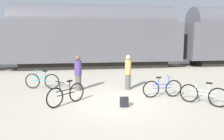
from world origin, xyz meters
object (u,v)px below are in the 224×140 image
object	(u,v)px
bicycle_black	(66,94)
freight_train	(95,35)
person_in_purple	(78,73)
backpack	(124,102)
bicycle_blue	(162,88)
bicycle_silver	(203,95)
person_in_tan	(128,72)
bicycle_teal	(42,81)

from	to	relation	value
bicycle_black	freight_train	bearing A→B (deg)	79.25
person_in_purple	backpack	distance (m)	3.19
bicycle_blue	bicycle_black	world-z (taller)	bicycle_black
bicycle_blue	bicycle_silver	distance (m)	1.59
freight_train	person_in_purple	bearing A→B (deg)	-100.50
bicycle_silver	backpack	xyz separation A→B (m)	(-2.86, 0.20, -0.20)
bicycle_silver	backpack	distance (m)	2.87
bicycle_black	person_in_tan	world-z (taller)	person_in_tan
bicycle_black	bicycle_teal	xyz separation A→B (m)	(-1.25, 2.69, 0.00)
bicycle_blue	bicycle_silver	xyz separation A→B (m)	(1.07, -1.18, -0.00)
freight_train	bicycle_teal	distance (m)	8.03
person_in_tan	bicycle_silver	bearing A→B (deg)	131.03
person_in_purple	bicycle_silver	bearing A→B (deg)	-68.07
bicycle_blue	bicycle_teal	bearing A→B (deg)	155.68
bicycle_black	person_in_tan	xyz separation A→B (m)	(2.72, 1.92, 0.45)
bicycle_teal	person_in_purple	xyz separation A→B (m)	(1.69, -0.56, 0.42)
freight_train	person_in_tan	world-z (taller)	freight_train
bicycle_black	person_in_purple	world-z (taller)	person_in_purple
bicycle_silver	person_in_tan	world-z (taller)	person_in_tan
person_in_purple	backpack	bearing A→B (deg)	-94.75
freight_train	bicycle_black	world-z (taller)	freight_train
person_in_purple	bicycle_teal	bearing A→B (deg)	126.98
bicycle_blue	person_in_tan	xyz separation A→B (m)	(-1.08, 1.50, 0.46)
bicycle_blue	bicycle_black	distance (m)	3.82
freight_train	bicycle_blue	size ratio (longest dim) A/B	25.86
freight_train	bicycle_silver	world-z (taller)	freight_train
bicycle_black	bicycle_silver	size ratio (longest dim) A/B	1.03
bicycle_teal	person_in_tan	bearing A→B (deg)	-11.08
freight_train	backpack	bearing A→B (deg)	-89.14
bicycle_blue	bicycle_teal	size ratio (longest dim) A/B	1.01
backpack	person_in_tan	bearing A→B (deg)	74.00
freight_train	bicycle_black	size ratio (longest dim) A/B	32.90
freight_train	bicycle_teal	world-z (taller)	freight_train
freight_train	bicycle_silver	xyz separation A→B (m)	(3.01, -10.52, -2.24)
bicycle_blue	backpack	distance (m)	2.05
bicycle_blue	freight_train	bearing A→B (deg)	101.77
bicycle_silver	bicycle_blue	bearing A→B (deg)	132.12
bicycle_teal	person_in_purple	size ratio (longest dim) A/B	1.02
bicycle_blue	bicycle_silver	size ratio (longest dim) A/B	1.31
freight_train	backpack	world-z (taller)	freight_train
bicycle_black	person_in_purple	xyz separation A→B (m)	(0.44, 2.14, 0.43)
person_in_purple	person_in_tan	distance (m)	2.29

